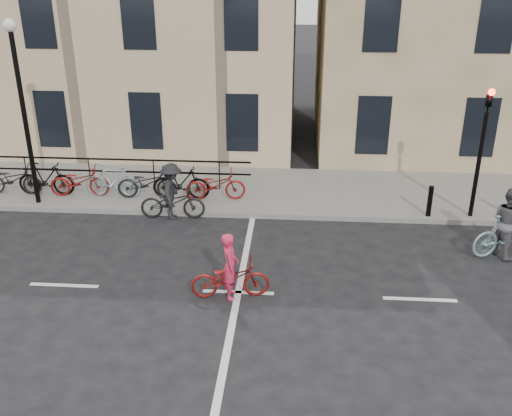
# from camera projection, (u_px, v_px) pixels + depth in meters

# --- Properties ---
(ground) EXTENTS (120.00, 120.00, 0.00)m
(ground) POSITION_uv_depth(u_px,v_px,m) (238.00, 292.00, 12.74)
(ground) COLOR black
(ground) RESTS_ON ground
(sidewalk) EXTENTS (46.00, 4.00, 0.15)m
(sidewalk) POSITION_uv_depth(u_px,v_px,m) (135.00, 187.00, 18.47)
(sidewalk) COLOR slate
(sidewalk) RESTS_ON ground
(building_west) EXTENTS (20.00, 10.00, 10.00)m
(building_west) POSITION_uv_depth(u_px,v_px,m) (50.00, 6.00, 23.21)
(building_west) COLOR tan
(building_west) RESTS_ON sidewalk
(traffic_light) EXTENTS (0.18, 0.30, 3.90)m
(traffic_light) POSITION_uv_depth(u_px,v_px,m) (483.00, 138.00, 15.32)
(traffic_light) COLOR black
(traffic_light) RESTS_ON sidewalk
(lamp_post) EXTENTS (0.36, 0.36, 5.28)m
(lamp_post) POSITION_uv_depth(u_px,v_px,m) (20.00, 91.00, 15.83)
(lamp_post) COLOR black
(lamp_post) RESTS_ON sidewalk
(bollard_east) EXTENTS (0.14, 0.14, 0.90)m
(bollard_east) POSITION_uv_depth(u_px,v_px,m) (430.00, 201.00, 16.05)
(bollard_east) COLOR black
(bollard_east) RESTS_ON sidewalk
(parked_bikes) EXTENTS (8.30, 1.23, 1.05)m
(parked_bikes) POSITION_uv_depth(u_px,v_px,m) (113.00, 181.00, 17.39)
(parked_bikes) COLOR black
(parked_bikes) RESTS_ON sidewalk
(cyclist_pink) EXTENTS (1.79, 0.85, 1.53)m
(cyclist_pink) POSITION_uv_depth(u_px,v_px,m) (230.00, 275.00, 12.38)
(cyclist_pink) COLOR maroon
(cyclist_pink) RESTS_ON ground
(cyclist_grey) EXTENTS (1.94, 1.13, 1.81)m
(cyclist_grey) POSITION_uv_depth(u_px,v_px,m) (507.00, 228.00, 14.10)
(cyclist_grey) COLOR #7C9CA2
(cyclist_grey) RESTS_ON ground
(cyclist_dark) EXTENTS (1.88, 1.09, 1.64)m
(cyclist_dark) POSITION_uv_depth(u_px,v_px,m) (172.00, 197.00, 16.21)
(cyclist_dark) COLOR black
(cyclist_dark) RESTS_ON ground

